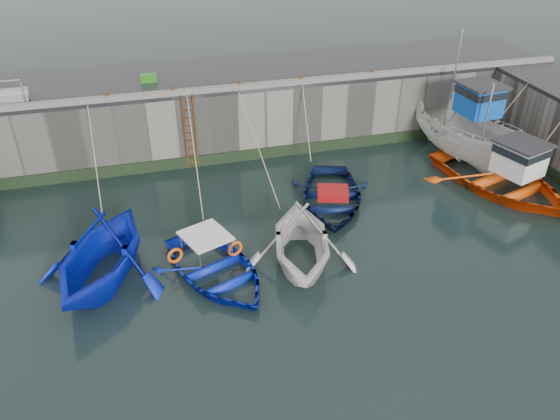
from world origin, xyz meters
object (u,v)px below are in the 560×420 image
object	(u,v)px
bollard_d	(301,79)
bollard_e	(372,73)
boat_far_orange	(501,179)
fish_crate	(149,78)
bollard_c	(240,85)
boat_near_blue	(216,275)
bollard_b	(173,91)
ladder	(190,133)
boat_near_blacktrim	(300,261)
boat_near_navy	(331,202)
bollard_a	(107,97)
boat_far_white	(463,133)
boat_near_white	(106,278)

from	to	relation	value
bollard_d	bollard_e	distance (m)	3.20
boat_far_orange	fish_crate	distance (m)	14.94
bollard_c	boat_far_orange	bearing A→B (deg)	-29.47
bollard_d	bollard_c	bearing A→B (deg)	180.00
boat_near_blue	boat_far_orange	size ratio (longest dim) A/B	0.64
fish_crate	bollard_b	world-z (taller)	fish_crate
ladder	boat_near_blacktrim	bearing A→B (deg)	-71.64
boat_far_orange	boat_near_navy	bearing A→B (deg)	156.62
ladder	bollard_b	xyz separation A→B (m)	(-0.50, 0.34, 1.71)
fish_crate	bollard_b	distance (m)	1.98
ladder	bollard_d	bearing A→B (deg)	4.00
boat_near_navy	bollard_b	distance (m)	7.63
boat_near_navy	bollard_d	size ratio (longest dim) A/B	16.91
bollard_a	boat_far_white	bearing A→B (deg)	-8.94
bollard_b	ladder	bearing A→B (deg)	-33.86
boat_near_blue	boat_far_orange	bearing A→B (deg)	-9.28
ladder	bollard_b	size ratio (longest dim) A/B	11.43
boat_near_navy	bollard_e	size ratio (longest dim) A/B	16.91
boat_near_blacktrim	boat_near_navy	bearing A→B (deg)	68.81
boat_far_orange	bollard_b	world-z (taller)	boat_far_orange
boat_far_orange	fish_crate	size ratio (longest dim) A/B	10.75
boat_near_navy	bollard_c	distance (m)	6.13
boat_near_blacktrim	bollard_c	bearing A→B (deg)	104.90
boat_near_blue	bollard_e	xyz separation A→B (m)	(8.27, 7.79, 3.30)
boat_near_blacktrim	boat_near_navy	size ratio (longest dim) A/B	0.95
boat_far_orange	bollard_c	distance (m)	11.09
fish_crate	boat_far_white	bearing A→B (deg)	-13.97
boat_near_blacktrim	boat_far_white	world-z (taller)	boat_far_white
fish_crate	bollard_d	size ratio (longest dim) A/B	2.36
boat_near_navy	bollard_b	bearing A→B (deg)	156.22
fish_crate	bollard_c	xyz separation A→B (m)	(3.52, -1.80, -0.02)
bollard_a	bollard_b	bearing A→B (deg)	0.00
boat_near_white	boat_near_navy	distance (m)	8.64
boat_near_blacktrim	boat_far_white	distance (m)	10.63
ladder	boat_near_white	xyz separation A→B (m)	(-3.59, -6.70, -1.59)
boat_near_navy	boat_far_orange	distance (m)	6.89
boat_near_white	boat_far_orange	xyz separation A→B (m)	(15.11, 1.77, 0.40)
boat_near_blacktrim	bollard_c	size ratio (longest dim) A/B	15.98
boat_near_blacktrim	bollard_d	size ratio (longest dim) A/B	15.98
bollard_a	bollard_c	world-z (taller)	same
ladder	bollard_b	distance (m)	1.81
ladder	bollard_e	bearing A→B (deg)	2.40
boat_far_orange	boat_near_white	bearing A→B (deg)	169.34
boat_near_blacktrim	ladder	bearing A→B (deg)	121.25
bollard_e	fish_crate	bearing A→B (deg)	169.07
boat_near_navy	boat_far_orange	size ratio (longest dim) A/B	0.67
bollard_d	bollard_e	world-z (taller)	same
boat_near_blacktrim	bollard_b	xyz separation A→B (m)	(-2.97, 7.79, 3.30)
boat_far_white	bollard_c	bearing A→B (deg)	160.96
bollard_a	bollard_e	size ratio (longest dim) A/B	1.00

